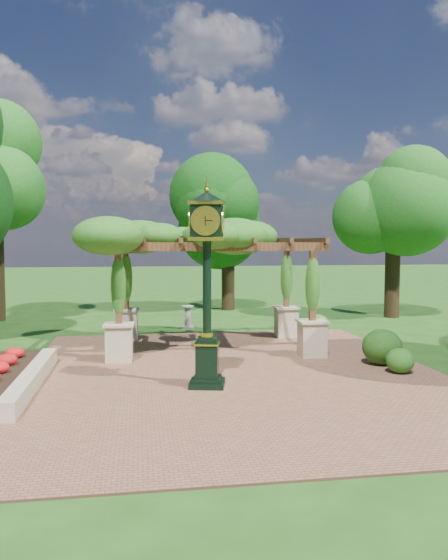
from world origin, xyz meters
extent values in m
plane|color=#1E4714|center=(0.00, 0.00, 0.00)|extent=(120.00, 120.00, 0.00)
cube|color=brown|center=(0.00, 1.00, 0.02)|extent=(10.00, 12.00, 0.04)
cube|color=#C6B793|center=(-4.60, 0.50, 0.20)|extent=(0.35, 5.00, 0.40)
cube|color=black|center=(-0.78, -0.07, 0.10)|extent=(0.91, 0.91, 0.11)
cube|color=black|center=(-0.78, -0.07, 0.61)|extent=(0.57, 0.57, 0.86)
cube|color=gold|center=(-0.78, -0.07, 0.99)|extent=(0.63, 0.63, 0.04)
cylinder|color=black|center=(-0.78, -0.07, 2.23)|extent=(0.23, 0.23, 2.19)
cube|color=black|center=(-0.78, -0.07, 3.66)|extent=(0.79, 0.79, 0.67)
cylinder|color=white|center=(-0.85, -0.41, 3.66)|extent=(0.56, 0.15, 0.57)
cone|color=black|center=(-0.78, -0.07, 4.18)|extent=(1.02, 1.02, 0.24)
sphere|color=gold|center=(-0.78, -0.07, 4.33)|extent=(0.13, 0.13, 0.13)
cube|color=beige|center=(-2.79, 2.84, 0.52)|extent=(0.72, 0.72, 0.95)
cube|color=brown|center=(-2.79, 2.84, 2.02)|extent=(0.18, 0.18, 1.96)
cube|color=beige|center=(2.50, 2.61, 0.52)|extent=(0.72, 0.72, 0.95)
cube|color=brown|center=(2.50, 2.61, 2.02)|extent=(0.18, 0.18, 1.96)
cube|color=beige|center=(-2.65, 6.01, 0.52)|extent=(0.72, 0.72, 0.95)
cube|color=brown|center=(-2.65, 6.01, 2.02)|extent=(0.18, 0.18, 1.96)
cube|color=beige|center=(2.63, 5.78, 0.52)|extent=(0.72, 0.72, 0.95)
cube|color=brown|center=(2.63, 5.78, 2.02)|extent=(0.18, 0.18, 1.96)
cube|color=brown|center=(-0.14, 2.72, 3.09)|extent=(6.14, 0.41, 0.23)
cube|color=brown|center=(-0.01, 5.90, 3.09)|extent=(6.14, 0.41, 0.23)
ellipsoid|color=#2A611B|center=(-0.08, 4.31, 3.37)|extent=(6.29, 4.07, 1.06)
cube|color=gray|center=(-0.47, 8.20, 0.04)|extent=(0.55, 0.55, 0.09)
cylinder|color=gray|center=(-0.47, 8.20, 0.43)|extent=(0.28, 0.28, 0.77)
cylinder|color=gray|center=(-0.47, 8.20, 0.83)|extent=(0.52, 0.52, 0.04)
ellipsoid|color=#2A631C|center=(3.99, 0.38, 0.34)|extent=(0.89, 0.89, 0.61)
ellipsoid|color=#214D15|center=(3.97, 1.33, 0.50)|extent=(1.23, 1.23, 0.92)
ellipsoid|color=#30631C|center=(3.79, 5.92, 0.39)|extent=(0.95, 0.95, 0.70)
cylinder|color=black|center=(1.93, 13.53, 1.24)|extent=(0.61, 0.61, 2.48)
ellipsoid|color=#114010|center=(1.93, 13.53, 4.44)|extent=(3.57, 3.57, 3.91)
cylinder|color=#302012|center=(8.43, 9.93, 1.53)|extent=(0.62, 0.62, 3.05)
ellipsoid|color=#1C5317|center=(8.43, 9.93, 5.46)|extent=(3.86, 3.86, 4.82)
camera|label=1|loc=(-2.26, -11.83, 3.21)|focal=35.00mm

